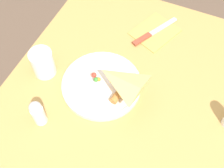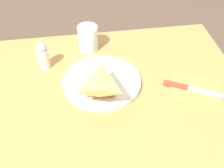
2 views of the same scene
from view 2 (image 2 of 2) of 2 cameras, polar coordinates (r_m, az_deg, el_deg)
name	(u,v)px [view 2 (image 2 of 2)]	position (r m, az deg, el deg)	size (l,w,h in m)	color
dining_table	(50,130)	(0.95, -12.53, -9.10)	(1.29, 0.75, 0.78)	tan
plate_pizza	(102,81)	(0.91, -2.10, 0.62)	(0.26, 0.26, 0.05)	silver
milk_glass	(88,39)	(1.04, -4.89, 9.06)	(0.07, 0.07, 0.10)	white
napkin_folded	(195,91)	(0.93, 16.59, -1.32)	(0.19, 0.18, 0.00)	#E59E4C
butter_knife	(192,89)	(0.93, 15.99, -0.95)	(0.19, 0.12, 0.01)	#99422D
salt_shaker	(42,55)	(0.98, -14.05, 5.64)	(0.04, 0.04, 0.10)	white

